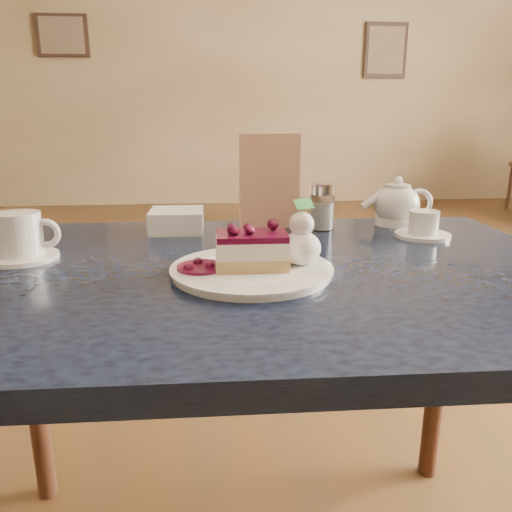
{
  "coord_description": "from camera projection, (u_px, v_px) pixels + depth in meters",
  "views": [
    {
      "loc": [
        -0.12,
        -0.52,
        0.94
      ],
      "look_at": [
        -0.05,
        0.16,
        0.75
      ],
      "focal_mm": 35.0,
      "sensor_mm": 36.0,
      "label": 1
    }
  ],
  "objects": [
    {
      "name": "menu_card",
      "position": [
        269.0,
        181.0,
        1.09
      ],
      "size": [
        0.13,
        0.03,
        0.21
      ],
      "primitive_type": "cube",
      "rotation": [
        0.0,
        0.0,
        -0.02
      ],
      "color": "#F6E1CA",
      "rests_on": "main_table"
    },
    {
      "name": "cheesecake_slice",
      "position": [
        252.0,
        250.0,
        0.78
      ],
      "size": [
        0.11,
        0.08,
        0.06
      ],
      "rotation": [
        0.0,
        0.0,
        -0.02
      ],
      "color": "tan",
      "rests_on": "dessert_plate"
    },
    {
      "name": "sugar_shaker",
      "position": [
        322.0,
        206.0,
        1.08
      ],
      "size": [
        0.06,
        0.06,
        0.1
      ],
      "color": "white",
      "rests_on": "main_table"
    },
    {
      "name": "berry_sauce",
      "position": [
        201.0,
        267.0,
        0.77
      ],
      "size": [
        0.07,
        0.07,
        0.01
      ],
      "primitive_type": "cylinder",
      "color": "#460D26",
      "rests_on": "dessert_plate"
    },
    {
      "name": "coffee_set",
      "position": [
        22.0,
        239.0,
        0.86
      ],
      "size": [
        0.13,
        0.12,
        0.08
      ],
      "color": "white",
      "rests_on": "main_table"
    },
    {
      "name": "main_table",
      "position": [
        250.0,
        307.0,
        0.85
      ],
      "size": [
        1.14,
        0.77,
        0.7
      ],
      "rotation": [
        0.0,
        0.0,
        -0.02
      ],
      "color": "#151F39",
      "rests_on": "ground"
    },
    {
      "name": "tea_set",
      "position": [
        401.0,
        209.0,
        1.11
      ],
      "size": [
        0.17,
        0.23,
        0.1
      ],
      "color": "white",
      "rests_on": "main_table"
    },
    {
      "name": "whipped_cream",
      "position": [
        301.0,
        248.0,
        0.79
      ],
      "size": [
        0.06,
        0.06,
        0.06
      ],
      "color": "white",
      "rests_on": "dessert_plate"
    },
    {
      "name": "dessert_plate",
      "position": [
        252.0,
        271.0,
        0.79
      ],
      "size": [
        0.25,
        0.25,
        0.01
      ],
      "primitive_type": "cylinder",
      "color": "white",
      "rests_on": "main_table"
    },
    {
      "name": "napkin_stack",
      "position": [
        177.0,
        220.0,
        1.08
      ],
      "size": [
        0.11,
        0.11,
        0.05
      ],
      "primitive_type": "cube",
      "rotation": [
        0.0,
        0.0,
        -0.02
      ],
      "color": "white",
      "rests_on": "main_table"
    }
  ]
}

